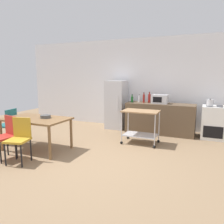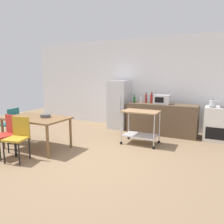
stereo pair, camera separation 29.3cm
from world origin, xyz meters
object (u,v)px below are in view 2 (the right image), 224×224
(kitchen_cart, at_px, (141,122))
(bottle_wine, at_px, (152,98))
(microwave, at_px, (162,99))
(chair_red, at_px, (6,133))
(bottle_soda, at_px, (141,99))
(stove_oven, at_px, (216,124))
(bottle_vinegar, at_px, (146,99))
(bottle_sparkling_water, at_px, (134,99))
(chair_mustard, at_px, (18,136))
(dining_table, at_px, (36,121))
(refrigerator, at_px, (119,105))
(fruit_bowl, at_px, (45,116))
(kettle, at_px, (213,103))
(chair_teal, at_px, (11,122))

(kitchen_cart, xyz_separation_m, bottle_wine, (-0.10, 1.28, 0.46))
(microwave, bearing_deg, chair_red, -127.53)
(chair_red, xyz_separation_m, bottle_soda, (1.87, 3.35, 0.48))
(stove_oven, distance_m, bottle_vinegar, 2.05)
(kitchen_cart, bearing_deg, bottle_sparkling_water, 117.80)
(bottle_sparkling_water, bearing_deg, stove_oven, 1.15)
(chair_mustard, bearing_deg, dining_table, 93.60)
(stove_oven, relative_size, bottle_sparkling_water, 3.76)
(stove_oven, bearing_deg, bottle_soda, 178.48)
(chair_mustard, bearing_deg, bottle_wine, 49.12)
(kitchen_cart, relative_size, bottle_sparkling_water, 3.72)
(microwave, bearing_deg, kitchen_cart, -101.18)
(chair_red, xyz_separation_m, refrigerator, (1.09, 3.38, 0.26))
(refrigerator, xyz_separation_m, fruit_bowl, (-0.71, -2.60, 0.01))
(stove_oven, bearing_deg, kitchen_cart, -144.74)
(chair_red, relative_size, stove_oven, 0.97)
(chair_mustard, relative_size, kitchen_cart, 0.98)
(microwave, distance_m, kettle, 1.36)
(kitchen_cart, relative_size, bottle_wine, 2.79)
(stove_oven, relative_size, kettle, 3.84)
(stove_oven, relative_size, bottle_vinegar, 2.96)
(bottle_wine, xyz_separation_m, fruit_bowl, (-1.80, -2.59, -0.25))
(bottle_vinegar, bearing_deg, stove_oven, 0.01)
(microwave, xyz_separation_m, fruit_bowl, (-2.13, -2.50, -0.24))
(dining_table, relative_size, chair_mustard, 1.69)
(kitchen_cart, relative_size, fruit_bowl, 3.85)
(chair_mustard, height_order, microwave, microwave)
(dining_table, bearing_deg, chair_mustard, -72.90)
(kitchen_cart, distance_m, microwave, 1.30)
(dining_table, bearing_deg, kettle, 34.42)
(bottle_sparkling_water, bearing_deg, dining_table, -119.90)
(fruit_bowl, bearing_deg, chair_red, -116.38)
(kitchen_cart, relative_size, bottle_vinegar, 2.93)
(bottle_wine, distance_m, fruit_bowl, 3.16)
(kitchen_cart, distance_m, kettle, 1.98)
(chair_teal, height_order, kettle, kettle)
(bottle_sparkling_water, distance_m, kettle, 2.20)
(refrigerator, bearing_deg, kettle, -3.70)
(chair_red, distance_m, bottle_soda, 3.87)
(bottle_sparkling_water, distance_m, bottle_vinegar, 0.36)
(kettle, bearing_deg, bottle_vinegar, 176.95)
(stove_oven, height_order, bottle_wine, bottle_wine)
(dining_table, xyz_separation_m, microwave, (2.33, 2.60, 0.36))
(bottle_vinegar, bearing_deg, chair_teal, -137.95)
(bottle_soda, distance_m, bottle_vinegar, 0.17)
(dining_table, bearing_deg, bottle_vinegar, 54.96)
(kitchen_cart, bearing_deg, fruit_bowl, -145.37)
(refrigerator, xyz_separation_m, kitchen_cart, (1.19, -1.29, -0.20))
(stove_oven, bearing_deg, refrigerator, 178.40)
(kitchen_cart, bearing_deg, chair_mustard, -131.18)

